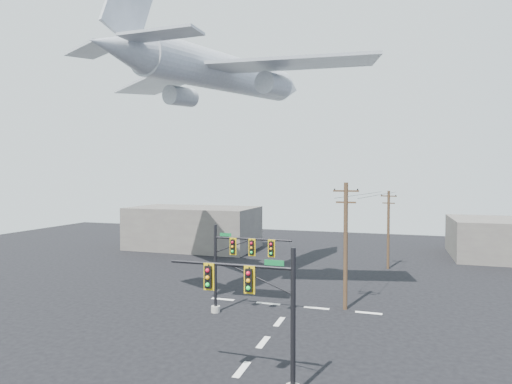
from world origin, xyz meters
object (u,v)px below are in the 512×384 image
(utility_pole_a, at_px, (346,243))
(utility_pole_b, at_px, (388,228))
(airliner, at_px, (226,74))
(signal_mast_near, at_px, (265,314))
(signal_mast_far, at_px, (233,264))

(utility_pole_a, bearing_deg, utility_pole_b, 82.05)
(utility_pole_a, height_order, utility_pole_b, utility_pole_a)
(utility_pole_a, bearing_deg, airliner, 166.91)
(signal_mast_near, distance_m, utility_pole_a, 14.53)
(utility_pole_a, bearing_deg, signal_mast_far, -151.78)
(utility_pole_b, relative_size, airliner, 0.29)
(signal_mast_near, relative_size, signal_mast_far, 1.05)
(signal_mast_far, bearing_deg, airliner, 115.50)
(utility_pole_b, xyz_separation_m, airliner, (-14.25, -13.45, 15.21))
(signal_mast_far, xyz_separation_m, airliner, (-3.31, 6.93, 16.02))
(signal_mast_far, xyz_separation_m, utility_pole_b, (10.94, 20.38, 0.82))
(signal_mast_far, bearing_deg, utility_pole_b, 61.77)
(utility_pole_a, height_order, airliner, airliner)
(airliner, bearing_deg, utility_pole_a, -92.42)
(utility_pole_b, distance_m, airliner, 24.80)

